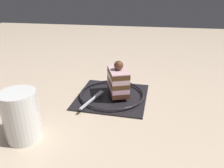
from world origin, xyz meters
TOP-DOWN VIEW (x-y plane):
  - ground_plane at (0.00, 0.00)m, footprint 2.40×2.40m
  - dessert_plate at (-0.03, -0.03)m, footprint 0.23×0.23m
  - cake_slice at (-0.01, -0.02)m, footprint 0.08×0.11m
  - fork at (-0.08, -0.08)m, footprint 0.05×0.12m
  - drink_glass_near at (-0.20, -0.26)m, footprint 0.08×0.08m

SIDE VIEW (x-z plane):
  - ground_plane at x=0.00m, z-range 0.00..0.00m
  - dessert_plate at x=-0.03m, z-range 0.00..0.02m
  - fork at x=-0.08m, z-range 0.02..0.02m
  - drink_glass_near at x=-0.20m, z-range -0.01..0.11m
  - cake_slice at x=-0.01m, z-range 0.01..0.11m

